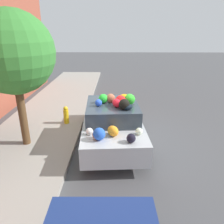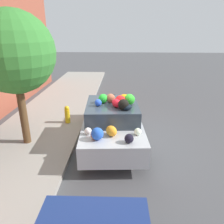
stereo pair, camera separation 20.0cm
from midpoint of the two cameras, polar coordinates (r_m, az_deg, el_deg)
ground_plane at (r=7.68m, az=-1.48°, el=-7.61°), size 60.00×60.00×0.00m
sidewalk_curb at (r=8.21m, az=-20.79°, el=-6.52°), size 24.00×3.20×0.15m
street_tree at (r=7.01m, az=-25.25°, el=13.70°), size 2.38×2.38×4.08m
fire_hydrant at (r=8.80m, az=-12.55°, el=-0.75°), size 0.20×0.20×0.70m
art_car at (r=7.28m, az=-0.73°, el=-2.44°), size 4.30×2.11×1.78m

